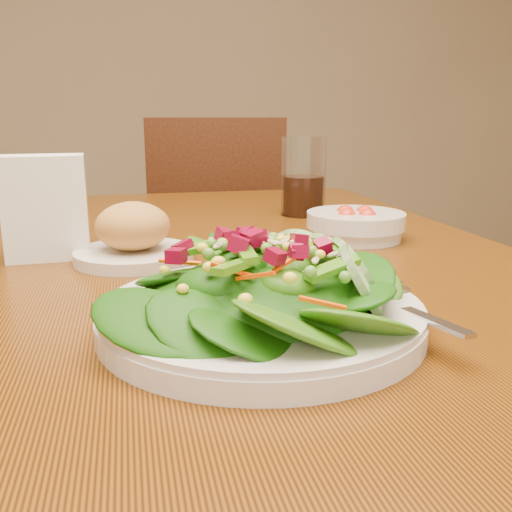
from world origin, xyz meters
name	(u,v)px	position (x,y,z in m)	size (l,w,h in m)	color
dining_table	(210,337)	(0.00, 0.00, 0.65)	(0.90, 1.40, 0.75)	#6A390A
chair_far	(218,254)	(0.18, 1.08, 0.49)	(0.49, 0.49, 0.93)	#48210F
salad_plate	(272,294)	(0.02, -0.23, 0.78)	(0.30, 0.30, 0.09)	silver
bread_plate	(133,237)	(-0.09, 0.04, 0.78)	(0.16, 0.16, 0.08)	silver
tomato_bowl	(356,225)	(0.25, 0.10, 0.77)	(0.15, 0.15, 0.05)	silver
drinking_glass	(303,182)	(0.23, 0.33, 0.81)	(0.09, 0.09, 0.15)	silver
napkin_holder	(45,205)	(-0.21, 0.08, 0.82)	(0.11, 0.06, 0.14)	white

